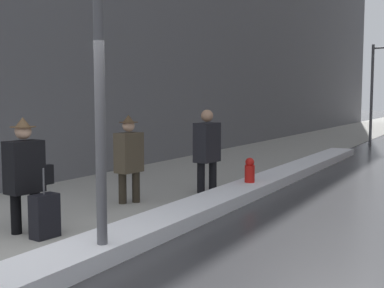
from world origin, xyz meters
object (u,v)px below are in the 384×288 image
(pedestrian_in_glasses, at_px, (129,155))
(lamp_post, at_px, (98,21))
(fire_hydrant, at_px, (250,175))
(pedestrian_in_fedora, at_px, (25,171))
(pedestrian_trailing, at_px, (207,147))
(rolling_suitcase, at_px, (45,216))

(pedestrian_in_glasses, bearing_deg, lamp_post, 37.34)
(pedestrian_in_glasses, relative_size, fire_hydrant, 2.27)
(fire_hydrant, bearing_deg, pedestrian_in_fedora, -109.28)
(pedestrian_trailing, bearing_deg, fire_hydrant, 127.35)
(pedestrian_in_glasses, distance_m, fire_hydrant, 2.54)
(pedestrian_trailing, distance_m, fire_hydrant, 1.03)
(pedestrian_in_glasses, xyz_separation_m, pedestrian_trailing, (0.72, 1.57, 0.05))
(lamp_post, xyz_separation_m, pedestrian_trailing, (-0.91, 4.19, -1.79))
(fire_hydrant, bearing_deg, rolling_suitcase, -104.03)
(pedestrian_trailing, bearing_deg, pedestrian_in_glasses, -19.29)
(pedestrian_trailing, bearing_deg, rolling_suitcase, 0.10)
(lamp_post, height_order, fire_hydrant, lamp_post)
(lamp_post, relative_size, pedestrian_in_fedora, 2.77)
(rolling_suitcase, bearing_deg, lamp_post, 81.34)
(rolling_suitcase, distance_m, fire_hydrant, 4.46)
(pedestrian_trailing, bearing_deg, pedestrian_in_fedora, -6.04)
(rolling_suitcase, bearing_deg, pedestrian_in_glasses, -165.64)
(pedestrian_trailing, relative_size, rolling_suitcase, 1.74)
(lamp_post, distance_m, pedestrian_in_fedora, 2.52)
(rolling_suitcase, bearing_deg, fire_hydrant, 171.34)
(pedestrian_in_glasses, height_order, pedestrian_trailing, pedestrian_trailing)
(pedestrian_in_glasses, relative_size, pedestrian_trailing, 0.96)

